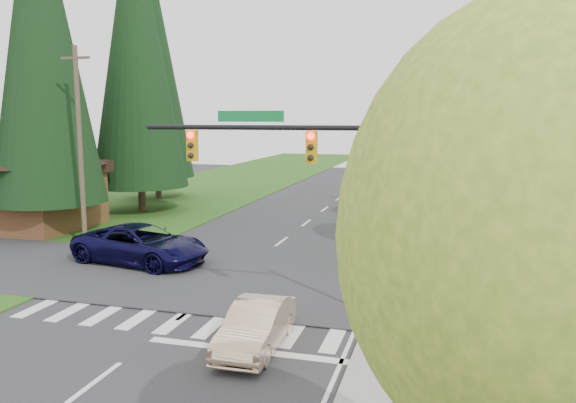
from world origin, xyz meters
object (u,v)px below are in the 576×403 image
at_px(parked_car_c, 396,188).
at_px(parked_car_d, 399,181).
at_px(parked_car_e, 414,175).
at_px(parked_car_a, 394,222).
at_px(suv_navy, 141,244).
at_px(parked_car_b, 401,208).
at_px(sedan_champagne, 256,326).

bearing_deg(parked_car_c, parked_car_d, 91.06).
bearing_deg(parked_car_e, parked_car_a, -85.82).
distance_m(suv_navy, parked_car_a, 13.89).
bearing_deg(parked_car_b, parked_car_c, 88.78).
xyz_separation_m(parked_car_c, parked_car_e, (0.79, 11.87, -0.08)).
relative_size(parked_car_b, parked_car_c, 1.07).
bearing_deg(parked_car_a, parked_car_e, 89.71).
bearing_deg(suv_navy, parked_car_e, -5.34).
bearing_deg(parked_car_c, sedan_champagne, -93.14).
xyz_separation_m(suv_navy, parked_car_b, (10.40, 14.16, -0.12)).
relative_size(parked_car_c, parked_car_d, 1.12).
distance_m(suv_navy, parked_car_c, 26.12).
relative_size(parked_car_a, parked_car_e, 0.89).
xyz_separation_m(parked_car_a, parked_car_e, (-0.41, 27.11, -0.03)).
relative_size(sedan_champagne, parked_car_c, 0.83).
distance_m(parked_car_b, parked_car_c, 10.36).
xyz_separation_m(sedan_champagne, parked_car_d, (1.01, 37.82, 0.08)).
relative_size(parked_car_a, parked_car_c, 0.90).
distance_m(sedan_champagne, parked_car_d, 37.83).
bearing_deg(sedan_champagne, parked_car_e, 86.12).
bearing_deg(parked_car_b, sedan_champagne, -104.19).
relative_size(suv_navy, parked_car_c, 1.30).
bearing_deg(suv_navy, parked_car_a, -38.44).
xyz_separation_m(sedan_champagne, suv_navy, (-7.99, 7.47, 0.21)).
bearing_deg(parked_car_e, suv_navy, -102.06).
distance_m(sedan_champagne, parked_car_e, 43.83).
distance_m(sedan_champagne, suv_navy, 10.94).
distance_m(parked_car_c, parked_car_d, 5.91).
bearing_deg(parked_car_a, sedan_champagne, -99.37).
relative_size(sedan_champagne, parked_car_b, 0.78).
xyz_separation_m(suv_navy, parked_car_d, (9.00, 30.35, -0.13)).
xyz_separation_m(parked_car_a, parked_car_c, (-1.19, 15.24, 0.05)).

